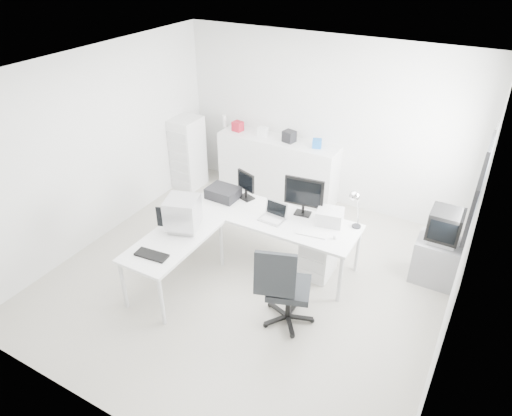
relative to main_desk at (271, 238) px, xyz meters
The scene contains 30 objects.
floor 0.62m from the main_desk, 100.66° to the right, with size 5.00×5.00×0.01m, color beige.
ceiling 2.47m from the main_desk, 100.66° to the right, with size 5.00×5.00×0.01m, color white.
back_wall 2.26m from the main_desk, 92.58° to the left, with size 5.00×0.02×2.80m, color silver.
left_wall 2.83m from the main_desk, 169.44° to the right, with size 0.02×5.00×2.80m, color silver.
right_wall 2.66m from the main_desk, 11.34° to the right, with size 0.02×5.00×2.80m, color silver.
window 2.78m from the main_desk, 16.71° to the left, with size 0.02×1.20×1.10m, color white, non-canonical shape.
wall_picture 2.85m from the main_desk, ahead, with size 0.04×0.90×0.60m, color black, non-canonical shape.
main_desk is the anchor object (origin of this frame).
side_desk 1.39m from the main_desk, 127.69° to the right, with size 0.70×1.40×0.75m, color silver, non-canonical shape.
drawer_pedestal 0.71m from the main_desk, ahead, with size 0.40×0.50×0.60m, color silver.
inkjet_printer 0.97m from the main_desk, behind, with size 0.44×0.35×0.16m, color black.
lcd_monitor_small 0.84m from the main_desk, 155.56° to the left, with size 0.33×0.19×0.41m, color black, non-canonical shape.
lcd_monitor_large 0.78m from the main_desk, 35.54° to the left, with size 0.54×0.22×0.56m, color black, non-canonical shape.
laptop 0.49m from the main_desk, 63.43° to the right, with size 0.30×0.31×0.20m, color #B7B7BA, non-canonical shape.
white_keyboard 0.77m from the main_desk, 12.99° to the right, with size 0.38×0.12×0.02m, color silver.
white_mouse 1.04m from the main_desk, ahead, with size 0.05×0.05×0.05m, color silver.
laser_printer 0.91m from the main_desk, 16.35° to the left, with size 0.34×0.29×0.20m, color #BEBEBE.
desk_lamp 1.31m from the main_desk, 15.26° to the left, with size 0.18×0.18×0.53m, color silver, non-canonical shape.
crt_monitor 1.34m from the main_desk, 135.00° to the right, with size 0.36×0.36×0.41m, color #B7B7BA, non-canonical shape.
black_keyboard 1.77m from the main_desk, 119.54° to the right, with size 0.41×0.16×0.03m, color black.
office_chair 1.22m from the main_desk, 52.89° to the right, with size 0.65×0.65×1.12m, color #25282A, non-canonical shape.
tv_cabinet 2.24m from the main_desk, 17.95° to the left, with size 0.57×0.47×0.63m, color slate.
crt_tv 2.29m from the main_desk, 17.95° to the left, with size 0.50×0.48×0.45m, color black, non-canonical shape.
sideboard 1.93m from the main_desk, 114.24° to the left, with size 2.13×0.53×1.07m, color silver.
clutter_box_a 2.49m from the main_desk, 132.16° to the left, with size 0.17×0.15×0.17m, color maroon.
clutter_box_b 2.21m from the main_desk, 121.84° to the left, with size 0.16×0.13×0.16m, color silver.
clutter_box_c 2.01m from the main_desk, 108.59° to the left, with size 0.19×0.17×0.19m, color black.
clutter_box_d 1.92m from the main_desk, 92.96° to the left, with size 0.14×0.13×0.14m, color #1758A6.
clutter_bottle 2.73m from the main_desk, 136.46° to the left, with size 0.07×0.07×0.22m, color silver.
filing_cabinet 2.71m from the main_desk, 151.58° to the left, with size 0.46×0.54×1.30m, color silver.
Camera 1 is at (2.46, -4.23, 4.10)m, focal length 32.00 mm.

